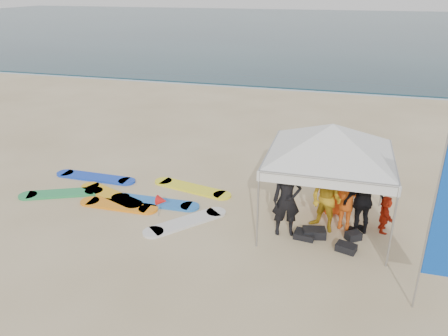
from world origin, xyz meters
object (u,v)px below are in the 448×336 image
object	(u,v)px
person_black_b	(363,200)
marker_pennant	(162,201)
person_black_a	(287,200)
surfboard_spread	(130,196)
person_orange_a	(347,199)
person_yellow	(326,200)
person_orange_b	(336,186)
canopy_tent	(333,124)
person_seated	(385,214)

from	to	relation	value
person_black_b	marker_pennant	distance (m)	5.21
person_black_a	person_black_b	size ratio (longest dim) A/B	1.04
person_black_b	surfboard_spread	world-z (taller)	person_black_b
person_orange_a	person_black_b	world-z (taller)	person_black_b
person_black_b	surfboard_spread	size ratio (longest dim) A/B	0.31
person_black_a	person_orange_a	xyz separation A→B (m)	(1.45, 0.68, -0.12)
person_yellow	marker_pennant	distance (m)	4.31
surfboard_spread	person_black_b	bearing A→B (deg)	-2.08
person_yellow	person_black_b	size ratio (longest dim) A/B	0.94
person_black_a	marker_pennant	distance (m)	3.36
person_orange_b	canopy_tent	xyz separation A→B (m)	(-0.22, -0.72, 1.94)
person_orange_a	marker_pennant	xyz separation A→B (m)	(-4.77, -0.73, -0.34)
person_black_a	surfboard_spread	xyz separation A→B (m)	(-4.72, 0.78, -0.92)
person_black_b	marker_pennant	size ratio (longest dim) A/B	2.88
person_yellow	person_black_b	xyz separation A→B (m)	(0.89, 0.08, 0.06)
surfboard_spread	person_orange_b	bearing A→B (deg)	6.29
person_seated	surfboard_spread	xyz separation A→B (m)	(-7.12, -0.00, -0.46)
person_orange_a	person_black_b	distance (m)	0.41
person_black_b	canopy_tent	xyz separation A→B (m)	(-0.91, 0.16, 1.84)
person_black_a	person_seated	size ratio (longest dim) A/B	1.94
person_orange_b	canopy_tent	size ratio (longest dim) A/B	0.39
person_black_a	surfboard_spread	bearing A→B (deg)	155.46
person_orange_b	surfboard_spread	size ratio (longest dim) A/B	0.27
marker_pennant	person_orange_b	bearing A→B (deg)	18.35
marker_pennant	person_black_b	bearing A→B (deg)	6.61
surfboard_spread	canopy_tent	bearing A→B (deg)	-0.75
person_black_a	marker_pennant	size ratio (longest dim) A/B	3.00
person_orange_b	canopy_tent	world-z (taller)	canopy_tent
marker_pennant	surfboard_spread	distance (m)	1.69
person_yellow	person_orange_a	distance (m)	0.56
person_yellow	marker_pennant	xyz separation A→B (m)	(-4.26, -0.51, -0.37)
person_yellow	surfboard_spread	xyz separation A→B (m)	(-5.65, 0.32, -0.83)
surfboard_spread	person_orange_a	bearing A→B (deg)	-0.94
person_seated	canopy_tent	bearing A→B (deg)	89.93
person_orange_a	person_orange_b	size ratio (longest dim) A/B	1.01
person_black_a	person_orange_b	size ratio (longest dim) A/B	1.16
person_black_a	person_yellow	world-z (taller)	person_black_a
surfboard_spread	person_seated	bearing A→B (deg)	0.02
person_black_a	surfboard_spread	world-z (taller)	person_black_a
person_black_a	person_black_b	xyz separation A→B (m)	(1.83, 0.54, -0.04)
marker_pennant	canopy_tent	bearing A→B (deg)	10.16
person_black_a	person_orange_b	world-z (taller)	person_black_a
marker_pennant	person_seated	bearing A→B (deg)	8.31
person_orange_a	person_black_b	size ratio (longest dim) A/B	0.91
person_orange_a	canopy_tent	bearing A→B (deg)	8.43
person_orange_a	person_seated	distance (m)	1.02
person_black_a	person_black_b	world-z (taller)	person_black_a
person_black_a	person_yellow	bearing A→B (deg)	10.77
person_seated	person_black_b	bearing A→B (deg)	109.59
person_black_b	person_orange_b	bearing A→B (deg)	-81.56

